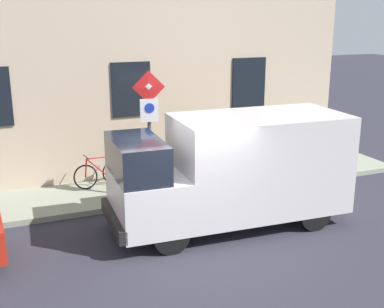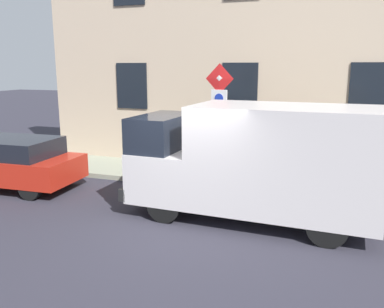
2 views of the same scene
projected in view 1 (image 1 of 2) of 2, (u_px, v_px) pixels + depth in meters
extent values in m
plane|color=#2D2B36|center=(196.00, 248.00, 10.13)|extent=(80.00, 80.00, 0.00)
cube|color=gray|center=(145.00, 190.00, 13.33)|extent=(2.19, 15.33, 0.14)
cube|color=#C1AA90|center=(126.00, 34.00, 13.52)|extent=(0.70, 13.33, 8.25)
cube|color=black|center=(249.00, 83.00, 14.92)|extent=(0.06, 1.10, 1.50)
cube|color=black|center=(131.00, 89.00, 13.59)|extent=(0.06, 1.10, 1.50)
cylinder|color=#474C47|center=(150.00, 139.00, 12.11)|extent=(0.09, 0.09, 3.07)
pyramid|color=silver|center=(149.00, 88.00, 11.69)|extent=(0.12, 0.50, 0.50)
pyramid|color=red|center=(149.00, 88.00, 11.69)|extent=(0.11, 0.56, 0.56)
cube|color=white|center=(149.00, 110.00, 11.86)|extent=(0.11, 0.44, 0.56)
cylinder|color=#1933B2|center=(150.00, 108.00, 11.82)|extent=(0.05, 0.24, 0.24)
cube|color=silver|center=(259.00, 163.00, 11.13)|extent=(2.15, 3.88, 2.18)
cube|color=silver|center=(148.00, 199.00, 10.43)|extent=(2.06, 1.48, 1.10)
cube|color=black|center=(137.00, 159.00, 10.11)|extent=(1.96, 1.06, 0.84)
cube|color=black|center=(113.00, 220.00, 10.28)|extent=(2.00, 0.24, 0.28)
cylinder|color=black|center=(171.00, 235.00, 9.84)|extent=(0.25, 0.77, 0.76)
cylinder|color=black|center=(148.00, 205.00, 11.44)|extent=(0.25, 0.77, 0.76)
cylinder|color=black|center=(314.00, 214.00, 10.92)|extent=(0.25, 0.77, 0.76)
cylinder|color=black|center=(275.00, 188.00, 12.52)|extent=(0.25, 0.77, 0.76)
torus|color=black|center=(170.00, 166.00, 14.09)|extent=(0.23, 0.67, 0.66)
torus|color=black|center=(205.00, 163.00, 14.37)|extent=(0.23, 0.67, 0.66)
cylinder|color=#1F8A3D|center=(181.00, 158.00, 14.13)|extent=(0.10, 0.60, 0.60)
cylinder|color=#1F8A3D|center=(183.00, 148.00, 14.07)|extent=(0.11, 0.73, 0.07)
cylinder|color=#1F8A3D|center=(193.00, 157.00, 14.23)|extent=(0.06, 0.19, 0.55)
cylinder|color=#1F8A3D|center=(198.00, 165.00, 14.33)|extent=(0.08, 0.43, 0.12)
cylinder|color=#1F8A3D|center=(170.00, 157.00, 14.03)|extent=(0.04, 0.09, 0.50)
cube|color=black|center=(196.00, 147.00, 14.16)|extent=(0.10, 0.21, 0.06)
cylinder|color=#262626|center=(171.00, 147.00, 13.96)|extent=(0.46, 0.08, 0.03)
torus|color=black|center=(142.00, 169.00, 13.82)|extent=(0.20, 0.67, 0.66)
torus|color=black|center=(179.00, 166.00, 14.06)|extent=(0.20, 0.67, 0.66)
cylinder|color=orange|center=(154.00, 161.00, 13.84)|extent=(0.12, 0.60, 0.60)
cylinder|color=orange|center=(156.00, 151.00, 13.79)|extent=(0.14, 0.72, 0.07)
cylinder|color=orange|center=(167.00, 160.00, 13.93)|extent=(0.06, 0.19, 0.55)
cylinder|color=orange|center=(172.00, 168.00, 14.03)|extent=(0.10, 0.43, 0.12)
cylinder|color=orange|center=(143.00, 160.00, 13.76)|extent=(0.05, 0.09, 0.50)
cube|color=black|center=(169.00, 150.00, 13.86)|extent=(0.11, 0.21, 0.06)
cylinder|color=#262626|center=(144.00, 150.00, 13.68)|extent=(0.46, 0.10, 0.03)
torus|color=black|center=(114.00, 173.00, 13.47)|extent=(0.18, 0.66, 0.66)
torus|color=black|center=(151.00, 168.00, 13.83)|extent=(0.18, 0.66, 0.66)
cylinder|color=#2762B0|center=(126.00, 164.00, 13.53)|extent=(0.05, 0.60, 0.60)
cylinder|color=#2762B0|center=(129.00, 154.00, 13.48)|extent=(0.05, 0.73, 0.07)
cylinder|color=#2762B0|center=(139.00, 163.00, 13.66)|extent=(0.04, 0.19, 0.55)
cylinder|color=#2762B0|center=(144.00, 171.00, 13.77)|extent=(0.05, 0.43, 0.12)
cylinder|color=#2762B0|center=(115.00, 164.00, 13.41)|extent=(0.04, 0.09, 0.50)
cube|color=black|center=(141.00, 152.00, 13.60)|extent=(0.08, 0.20, 0.06)
cylinder|color=#262626|center=(115.00, 153.00, 13.34)|extent=(0.46, 0.04, 0.03)
torus|color=black|center=(86.00, 177.00, 13.10)|extent=(0.27, 0.68, 0.65)
torus|color=black|center=(122.00, 171.00, 13.62)|extent=(0.27, 0.68, 0.65)
cylinder|color=red|center=(97.00, 168.00, 13.21)|extent=(0.12, 0.60, 0.60)
cylinder|color=red|center=(99.00, 158.00, 13.17)|extent=(0.14, 0.72, 0.07)
cylinder|color=red|center=(110.00, 166.00, 13.39)|extent=(0.06, 0.19, 0.55)
cylinder|color=red|center=(115.00, 174.00, 13.52)|extent=(0.10, 0.43, 0.12)
cylinder|color=red|center=(86.00, 168.00, 13.05)|extent=(0.05, 0.09, 0.50)
cube|color=black|center=(112.00, 155.00, 13.34)|extent=(0.11, 0.21, 0.06)
cylinder|color=#262626|center=(86.00, 157.00, 12.98)|extent=(0.46, 0.10, 0.03)
cylinder|color=#262B47|center=(209.00, 165.00, 13.79)|extent=(0.16, 0.16, 0.85)
cylinder|color=#262B47|center=(209.00, 167.00, 13.61)|extent=(0.16, 0.16, 0.85)
cube|color=#B62C36|center=(209.00, 141.00, 13.50)|extent=(0.47, 0.41, 0.62)
sphere|color=beige|center=(209.00, 125.00, 13.38)|extent=(0.22, 0.22, 0.22)
cylinder|color=#2D5133|center=(163.00, 178.00, 12.63)|extent=(0.44, 0.44, 0.90)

